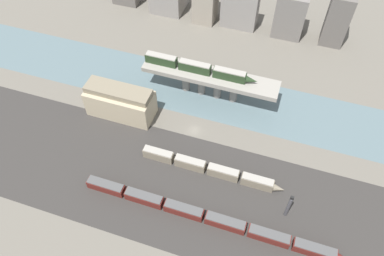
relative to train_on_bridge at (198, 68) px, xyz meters
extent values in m
plane|color=#666056|center=(4.61, -19.15, -12.53)|extent=(400.00, 400.00, 0.00)
cube|color=#33302D|center=(4.61, -43.15, -12.53)|extent=(280.00, 42.00, 0.01)
cube|color=slate|center=(4.61, 0.00, -12.53)|extent=(320.00, 25.54, 0.01)
cube|color=gray|center=(4.61, 0.00, -2.82)|extent=(51.84, 9.44, 1.86)
cylinder|color=gray|center=(-4.97, 0.00, -8.14)|extent=(2.97, 2.97, 8.78)
cylinder|color=gray|center=(1.42, 0.00, -8.14)|extent=(2.97, 2.97, 8.78)
cylinder|color=gray|center=(7.80, 0.00, -8.14)|extent=(2.97, 2.97, 8.78)
cylinder|color=gray|center=(14.19, 0.00, -8.14)|extent=(2.97, 2.97, 8.78)
cube|color=#23381E|center=(-14.76, 0.00, -0.16)|extent=(12.22, 2.88, 3.47)
cube|color=#9E998E|center=(-14.76, 0.00, 1.78)|extent=(11.73, 2.65, 0.40)
cube|color=#23381E|center=(-1.43, 0.00, -0.16)|extent=(12.22, 2.88, 3.47)
cube|color=#9E998E|center=(-1.43, 0.00, 1.78)|extent=(11.73, 2.65, 0.40)
cube|color=#23381E|center=(11.89, 0.00, -0.16)|extent=(12.22, 2.88, 3.47)
cube|color=#9E998E|center=(11.89, 0.00, 1.78)|extent=(11.73, 2.65, 0.40)
cone|color=#23381E|center=(20.14, 0.00, -0.33)|extent=(4.28, 2.60, 2.60)
cube|color=#5B1E19|center=(-14.68, -50.97, -10.94)|extent=(12.32, 3.13, 3.18)
cube|color=#4C4C4C|center=(-14.68, -50.97, -9.15)|extent=(11.83, 2.88, 0.40)
cube|color=#5B1E19|center=(-1.51, -50.97, -10.94)|extent=(12.32, 3.13, 3.18)
cube|color=#4C4C4C|center=(-1.51, -50.97, -9.15)|extent=(11.83, 2.88, 0.40)
cube|color=#5B1E19|center=(11.66, -50.97, -10.94)|extent=(12.32, 3.13, 3.18)
cube|color=#4C4C4C|center=(11.66, -50.97, -9.15)|extent=(11.83, 2.88, 0.40)
cube|color=#5B1E19|center=(24.84, -50.97, -10.94)|extent=(12.32, 3.13, 3.18)
cube|color=#4C4C4C|center=(24.84, -50.97, -9.15)|extent=(11.83, 2.88, 0.40)
cube|color=#5B1E19|center=(38.01, -50.97, -10.94)|extent=(12.32, 3.13, 3.18)
cube|color=#4C4C4C|center=(38.01, -50.97, -9.15)|extent=(11.83, 2.88, 0.40)
cube|color=#5B1E19|center=(51.19, -50.97, -10.94)|extent=(12.32, 3.13, 3.18)
cube|color=#4C4C4C|center=(51.19, -50.97, -9.15)|extent=(11.83, 2.88, 0.40)
cube|color=gray|center=(-3.19, -34.40, -10.72)|extent=(10.44, 2.78, 3.63)
cube|color=#9E998E|center=(-3.19, -34.40, -8.70)|extent=(10.02, 2.56, 0.40)
cube|color=gray|center=(8.21, -34.40, -10.72)|extent=(10.44, 2.78, 3.63)
cube|color=#9E998E|center=(8.21, -34.40, -8.70)|extent=(10.02, 2.56, 0.40)
cube|color=gray|center=(19.61, -34.40, -10.72)|extent=(10.44, 2.78, 3.63)
cube|color=#9E998E|center=(19.61, -34.40, -8.70)|extent=(10.02, 2.56, 0.40)
cube|color=gray|center=(31.00, -34.40, -10.72)|extent=(10.44, 2.78, 3.63)
cube|color=#9E998E|center=(31.00, -34.40, -8.70)|extent=(10.02, 2.56, 0.40)
cone|color=gray|center=(38.05, -34.40, -10.90)|extent=(3.65, 2.51, 2.51)
cube|color=tan|center=(-23.69, -19.42, -7.33)|extent=(24.57, 10.40, 10.41)
cube|color=#7C725C|center=(-23.69, -19.42, -0.98)|extent=(24.08, 7.28, 2.29)
cylinder|color=#4C4C51|center=(41.54, -41.72, -7.53)|extent=(1.05, 1.05, 10.01)
cube|color=black|center=(41.54, -41.72, -1.92)|extent=(1.00, 0.70, 1.20)
cube|color=gray|center=(4.63, 47.40, -3.86)|extent=(16.13, 8.66, 17.35)
cube|color=slate|center=(27.01, 47.75, -2.40)|extent=(13.02, 10.36, 20.26)
cube|color=#605B56|center=(46.59, 48.02, -0.91)|extent=(9.62, 8.78, 23.24)
camera|label=1|loc=(30.24, -99.16, 94.38)|focal=35.00mm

